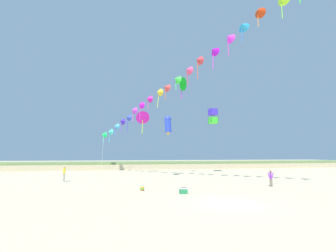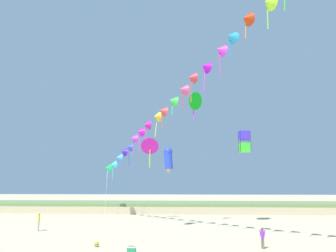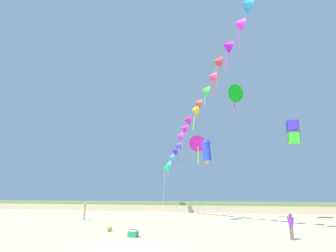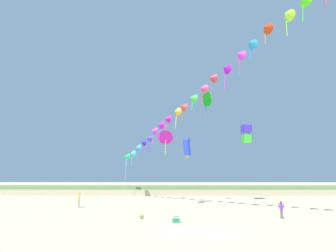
{
  "view_description": "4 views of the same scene",
  "coord_description": "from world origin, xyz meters",
  "views": [
    {
      "loc": [
        -6.45,
        -13.19,
        2.91
      ],
      "look_at": [
        -1.95,
        8.68,
        5.84
      ],
      "focal_mm": 24.0,
      "sensor_mm": 36.0,
      "label": 1
    },
    {
      "loc": [
        2.36,
        -20.85,
        4.71
      ],
      "look_at": [
        0.37,
        9.34,
        9.51
      ],
      "focal_mm": 38.0,
      "sensor_mm": 36.0,
      "label": 2
    },
    {
      "loc": [
        7.06,
        -13.6,
        2.45
      ],
      "look_at": [
        -1.8,
        10.2,
        8.43
      ],
      "focal_mm": 32.0,
      "sensor_mm": 36.0,
      "label": 3
    },
    {
      "loc": [
        -2.06,
        -20.77,
        3.82
      ],
      "look_at": [
        -2.46,
        10.79,
        8.87
      ],
      "focal_mm": 32.0,
      "sensor_mm": 36.0,
      "label": 4
    }
  ],
  "objects": [
    {
      "name": "kite_banner_string",
      "position": [
        0.06,
        15.43,
        12.8
      ],
      "size": [
        20.96,
        31.29,
        19.54
      ],
      "color": "#11E657"
    },
    {
      "name": "large_kite_outer_drift",
      "position": [
        -0.13,
        17.51,
        7.19
      ],
      "size": [
        1.31,
        1.24,
        2.81
      ],
      "color": "blue"
    },
    {
      "name": "large_kite_mid_trail",
      "position": [
        -3.05,
        25.21,
        9.53
      ],
      "size": [
        2.38,
        1.88,
        4.12
      ],
      "color": "#E61BC1"
    },
    {
      "name": "ground_plane",
      "position": [
        0.0,
        0.0,
        0.0
      ],
      "size": [
        240.0,
        240.0,
        0.0
      ],
      "primitive_type": "plane",
      "color": "beige"
    },
    {
      "name": "large_kite_low_lead",
      "position": [
        2.67,
        20.53,
        14.27
      ],
      "size": [
        2.29,
        2.26,
        3.49
      ],
      "color": "#0EC418"
    },
    {
      "name": "person_near_left",
      "position": [
        7.4,
        6.0,
        0.86
      ],
      "size": [
        0.41,
        0.43,
        1.49
      ],
      "color": "#726656",
      "rests_on": "ground"
    },
    {
      "name": "person_mid_center",
      "position": [
        -12.66,
        14.07,
        1.01
      ],
      "size": [
        0.37,
        0.58,
        1.75
      ],
      "color": "gray",
      "rests_on": "ground"
    },
    {
      "name": "beach_ball",
      "position": [
        -4.7,
        5.98,
        0.18
      ],
      "size": [
        0.36,
        0.36,
        0.36
      ],
      "color": "orange",
      "rests_on": "ground"
    },
    {
      "name": "dune_ridge",
      "position": [
        0.0,
        38.36,
        0.74
      ],
      "size": [
        120.0,
        11.73,
        1.49
      ],
      "color": "#BFAE8B",
      "rests_on": "ground"
    },
    {
      "name": "beach_cooler",
      "position": [
        -1.74,
        3.86,
        0.21
      ],
      "size": [
        0.58,
        0.41,
        0.46
      ],
      "color": "#23844C",
      "rests_on": "ground"
    },
    {
      "name": "large_kite_high_solo",
      "position": [
        8.8,
        22.48,
        9.58
      ],
      "size": [
        1.34,
        1.34,
        2.56
      ],
      "color": "#37D42C"
    }
  ]
}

